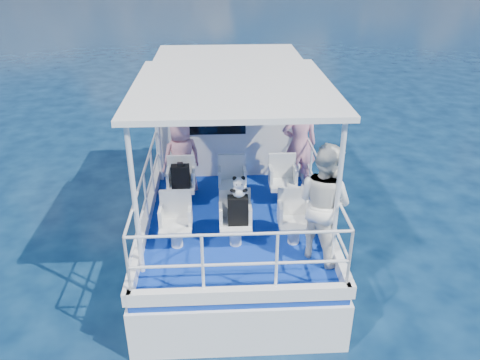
# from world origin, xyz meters

# --- Properties ---
(ground) EXTENTS (2000.00, 2000.00, 0.00)m
(ground) POSITION_xyz_m (0.00, 0.00, 0.00)
(ground) COLOR #061832
(ground) RESTS_ON ground
(hull) EXTENTS (3.00, 7.00, 1.60)m
(hull) POSITION_xyz_m (0.00, 1.00, 0.00)
(hull) COLOR white
(hull) RESTS_ON ground
(deck) EXTENTS (2.90, 6.90, 0.10)m
(deck) POSITION_xyz_m (0.00, 1.00, 0.85)
(deck) COLOR #0B2C9A
(deck) RESTS_ON hull
(cabin) EXTENTS (2.85, 2.00, 2.20)m
(cabin) POSITION_xyz_m (0.00, 2.30, 2.00)
(cabin) COLOR white
(cabin) RESTS_ON deck
(canopy) EXTENTS (3.00, 3.20, 0.08)m
(canopy) POSITION_xyz_m (0.00, -0.20, 3.14)
(canopy) COLOR white
(canopy) RESTS_ON cabin
(canopy_posts) EXTENTS (2.77, 2.97, 2.20)m
(canopy_posts) POSITION_xyz_m (0.00, -0.25, 2.00)
(canopy_posts) COLOR white
(canopy_posts) RESTS_ON deck
(railings) EXTENTS (2.84, 3.59, 1.00)m
(railings) POSITION_xyz_m (0.00, -0.58, 1.40)
(railings) COLOR white
(railings) RESTS_ON deck
(seat_port_fwd) EXTENTS (0.48, 0.46, 0.38)m
(seat_port_fwd) POSITION_xyz_m (-0.90, 0.20, 1.09)
(seat_port_fwd) COLOR silver
(seat_port_fwd) RESTS_ON deck
(seat_center_fwd) EXTENTS (0.48, 0.46, 0.38)m
(seat_center_fwd) POSITION_xyz_m (0.00, 0.20, 1.09)
(seat_center_fwd) COLOR silver
(seat_center_fwd) RESTS_ON deck
(seat_stbd_fwd) EXTENTS (0.48, 0.46, 0.38)m
(seat_stbd_fwd) POSITION_xyz_m (0.90, 0.20, 1.09)
(seat_stbd_fwd) COLOR silver
(seat_stbd_fwd) RESTS_ON deck
(seat_port_aft) EXTENTS (0.48, 0.46, 0.38)m
(seat_port_aft) POSITION_xyz_m (-0.90, -1.10, 1.09)
(seat_port_aft) COLOR silver
(seat_port_aft) RESTS_ON deck
(seat_center_aft) EXTENTS (0.48, 0.46, 0.38)m
(seat_center_aft) POSITION_xyz_m (0.00, -1.10, 1.09)
(seat_center_aft) COLOR silver
(seat_center_aft) RESTS_ON deck
(seat_stbd_aft) EXTENTS (0.48, 0.46, 0.38)m
(seat_stbd_aft) POSITION_xyz_m (0.90, -1.10, 1.09)
(seat_stbd_aft) COLOR silver
(seat_stbd_aft) RESTS_ON deck
(passenger_port_fwd) EXTENTS (0.65, 0.57, 1.45)m
(passenger_port_fwd) POSITION_xyz_m (-0.90, 0.61, 1.63)
(passenger_port_fwd) COLOR pink
(passenger_port_fwd) RESTS_ON deck
(passenger_stbd_fwd) EXTENTS (0.68, 0.47, 1.78)m
(passenger_stbd_fwd) POSITION_xyz_m (1.24, 0.69, 1.79)
(passenger_stbd_fwd) COLOR pink
(passenger_stbd_fwd) RESTS_ON deck
(passenger_stbd_aft) EXTENTS (1.07, 1.10, 1.79)m
(passenger_stbd_aft) POSITION_xyz_m (1.24, -1.44, 1.79)
(passenger_stbd_aft) COLOR white
(passenger_stbd_aft) RESTS_ON deck
(backpack_port) EXTENTS (0.31, 0.18, 0.41)m
(backpack_port) POSITION_xyz_m (-0.89, 0.13, 1.49)
(backpack_port) COLOR black
(backpack_port) RESTS_ON seat_port_fwd
(backpack_center) EXTENTS (0.30, 0.17, 0.46)m
(backpack_center) POSITION_xyz_m (0.04, -1.11, 1.51)
(backpack_center) COLOR black
(backpack_center) RESTS_ON seat_center_aft
(compact_camera) EXTENTS (0.10, 0.06, 0.06)m
(compact_camera) POSITION_xyz_m (-0.89, 0.11, 1.72)
(compact_camera) COLOR black
(compact_camera) RESTS_ON backpack_port
(panda) EXTENTS (0.22, 0.18, 0.33)m
(panda) POSITION_xyz_m (0.05, -1.11, 1.90)
(panda) COLOR white
(panda) RESTS_ON backpack_center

